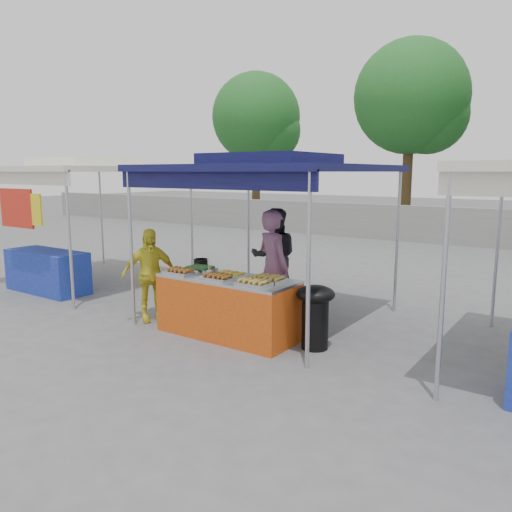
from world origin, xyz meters
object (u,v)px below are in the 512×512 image
Objects in this scene: wok_burner at (315,311)px; vendor_woman at (273,268)px; vendor_table at (228,306)px; cooking_pot at (201,263)px; helper_man at (274,257)px; customer_person at (150,275)px.

vendor_woman is (-1.04, 0.59, 0.37)m from wok_burner.
cooking_pot is (-0.80, 0.36, 0.49)m from vendor_table.
helper_man reaches higher than wok_burner.
vendor_table is 1.29m from wok_burner.
helper_man is at bearing 3.29° from customer_person.
helper_man reaches higher than customer_person.
cooking_pot reaches higher than vendor_table.
cooking_pot is at bearing 47.69° from vendor_woman.
wok_burner is (2.06, -0.12, -0.41)m from cooking_pot.
vendor_table is at bearing 167.09° from wok_burner.
customer_person is at bearing 52.27° from vendor_woman.
vendor_woman reaches higher than helper_man.
vendor_woman is at bearing 24.85° from cooking_pot.
helper_man is (-0.40, 1.84, 0.42)m from vendor_table.
helper_man is (0.40, 1.48, -0.07)m from cooking_pot.
wok_burner is (1.26, 0.24, 0.08)m from vendor_table.
wok_burner is 1.25m from vendor_woman.
wok_burner is at bearing -3.33° from cooking_pot.
cooking_pot is 0.82m from customer_person.
vendor_woman is (1.02, 0.47, -0.04)m from cooking_pot.
helper_man is 1.16× the size of customer_person.
wok_burner is at bearing -51.16° from customer_person.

